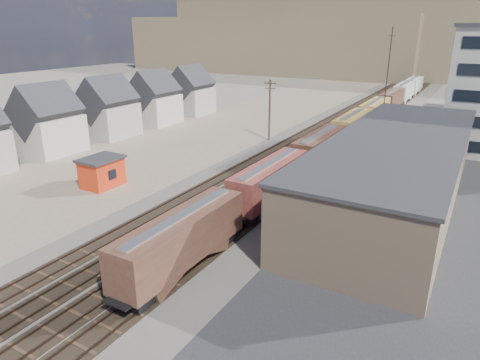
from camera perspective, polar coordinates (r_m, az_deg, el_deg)
The scene contains 12 objects.
ground at distance 35.39m, azimuth -14.51°, elevation -11.43°, with size 300.00×300.00×0.00m, color #6B6356.
ballast_bed at distance 76.51m, azimuth 12.30°, elevation 5.73°, with size 18.00×200.00×0.06m, color #4C4742.
dirt_yard at distance 76.28m, azimuth -4.62°, elevation 6.06°, with size 24.00×180.00×0.03m, color #766551.
asphalt_lot at distance 58.82m, azimuth 28.23°, elevation -0.44°, with size 26.00×120.00×0.04m, color #232326.
rail_tracks at distance 76.65m, azimuth 11.91°, elevation 5.84°, with size 11.40×200.00×0.24m.
freight_train at distance 79.81m, azimuth 16.23°, elevation 8.00°, with size 3.00×119.74×4.46m.
warehouse at distance 48.71m, azimuth 20.12°, elevation 1.43°, with size 12.40×40.40×7.25m.
utility_pole_north at distance 71.19m, azimuth 3.97°, elevation 9.45°, with size 2.20×0.32×10.00m.
radio_mast at distance 83.08m, azimuth 19.00°, elevation 12.59°, with size 1.20×0.16×18.00m.
townhouse_row at distance 73.83m, azimuth -20.59°, elevation 7.86°, with size 8.15×68.16×10.47m.
hills_north at distance 190.26m, azimuth 24.37°, elevation 16.91°, with size 265.00×80.00×32.00m.
maintenance_shed at distance 53.10m, azimuth -17.93°, elevation 1.07°, with size 3.76×4.86×3.56m.
Camera 1 is at (22.11, -21.03, 17.93)m, focal length 32.00 mm.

